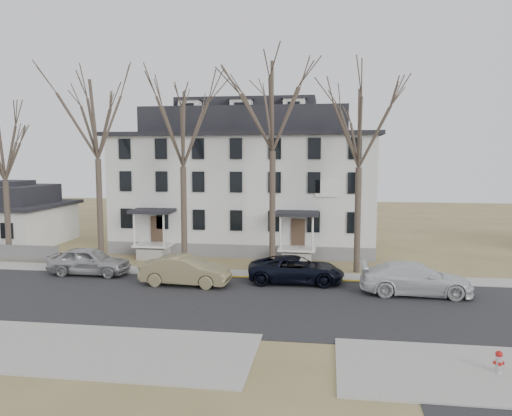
% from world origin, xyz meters
% --- Properties ---
extents(ground, '(120.00, 120.00, 0.00)m').
position_xyz_m(ground, '(0.00, 0.00, 0.00)').
color(ground, olive).
rests_on(ground, ground).
extents(main_road, '(120.00, 10.00, 0.04)m').
position_xyz_m(main_road, '(0.00, 2.00, 0.00)').
color(main_road, '#27272A').
rests_on(main_road, ground).
extents(far_sidewalk, '(120.00, 2.00, 0.08)m').
position_xyz_m(far_sidewalk, '(0.00, 8.00, 0.00)').
color(far_sidewalk, '#A09F97').
rests_on(far_sidewalk, ground).
extents(near_sidewalk_left, '(20.00, 5.00, 0.08)m').
position_xyz_m(near_sidewalk_left, '(-8.00, -5.00, 0.00)').
color(near_sidewalk_left, '#A09F97').
rests_on(near_sidewalk_left, ground).
extents(yellow_curb, '(14.00, 0.25, 0.06)m').
position_xyz_m(yellow_curb, '(5.00, 7.10, 0.00)').
color(yellow_curb, gold).
rests_on(yellow_curb, ground).
extents(boarding_house, '(20.80, 12.36, 12.05)m').
position_xyz_m(boarding_house, '(-2.00, 17.95, 5.38)').
color(boarding_house, slate).
rests_on(boarding_house, ground).
extents(small_house, '(8.70, 8.70, 5.00)m').
position_xyz_m(small_house, '(-22.00, 16.00, 2.25)').
color(small_house, silver).
rests_on(small_house, ground).
extents(tree_far_left, '(8.40, 8.40, 13.72)m').
position_xyz_m(tree_far_left, '(-11.00, 9.80, 10.34)').
color(tree_far_left, '#473B31').
rests_on(tree_far_left, ground).
extents(tree_mid_left, '(7.80, 7.80, 12.74)m').
position_xyz_m(tree_mid_left, '(-5.00, 9.80, 9.60)').
color(tree_mid_left, '#473B31').
rests_on(tree_mid_left, ground).
extents(tree_center, '(9.00, 9.00, 14.70)m').
position_xyz_m(tree_center, '(1.00, 9.80, 11.08)').
color(tree_center, '#473B31').
rests_on(tree_center, ground).
extents(tree_mid_right, '(7.80, 7.80, 12.74)m').
position_xyz_m(tree_mid_right, '(6.50, 9.80, 9.60)').
color(tree_mid_right, '#473B31').
rests_on(tree_mid_right, ground).
extents(tree_bungalow, '(6.60, 6.60, 10.78)m').
position_xyz_m(tree_bungalow, '(-18.00, 9.80, 8.12)').
color(tree_bungalow, '#473B31').
rests_on(tree_bungalow, ground).
extents(car_silver, '(5.10, 2.06, 1.73)m').
position_xyz_m(car_silver, '(-10.22, 6.52, 0.87)').
color(car_silver, '#A5A5A5').
rests_on(car_silver, ground).
extents(car_tan, '(5.24, 2.05, 1.70)m').
position_xyz_m(car_tan, '(-3.51, 4.93, 0.85)').
color(car_tan, '#837952').
rests_on(car_tan, ground).
extents(car_navy, '(5.70, 2.80, 1.56)m').
position_xyz_m(car_navy, '(2.81, 6.42, 0.78)').
color(car_navy, black).
rests_on(car_navy, ground).
extents(car_white, '(5.93, 2.45, 1.71)m').
position_xyz_m(car_white, '(9.35, 4.85, 0.86)').
color(car_white, silver).
rests_on(car_white, ground).
extents(bicycle_left, '(1.79, 0.79, 0.91)m').
position_xyz_m(bicycle_left, '(-8.20, 11.48, 0.45)').
color(bicycle_left, black).
rests_on(bicycle_left, ground).
extents(fire_hydrant, '(0.35, 0.33, 0.84)m').
position_xyz_m(fire_hydrant, '(10.54, -4.92, 0.42)').
color(fire_hydrant, '#B7B7BA').
rests_on(fire_hydrant, ground).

